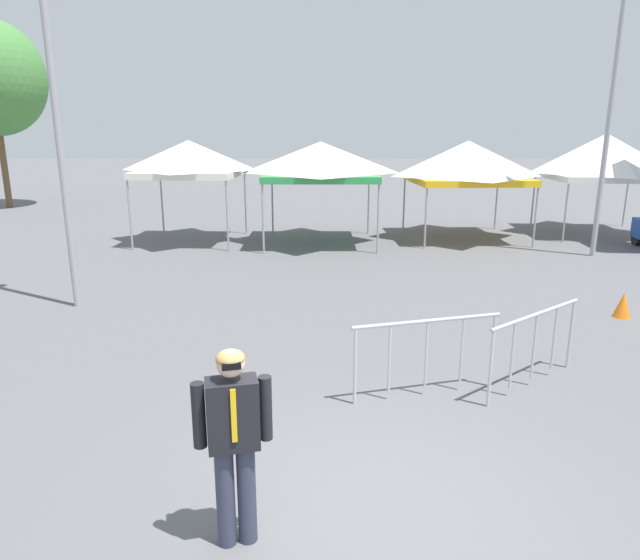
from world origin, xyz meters
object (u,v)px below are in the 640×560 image
at_px(canopy_tent_left_of_center, 189,159).
at_px(light_pole_near_lift, 615,76).
at_px(light_pole_opposite_side, 51,68).
at_px(crowd_barrier_by_lift, 535,335).
at_px(canopy_tent_right_of_center, 604,157).
at_px(person_foreground, 234,434).
at_px(canopy_tent_behind_left, 467,162).
at_px(traffic_cone_lot_center, 623,305).
at_px(crowd_barrier_near_person, 427,342).
at_px(canopy_tent_far_left, 321,161).

xyz_separation_m(canopy_tent_left_of_center, light_pole_near_lift, (11.95, -1.86, 2.23)).
relative_size(light_pole_opposite_side, crowd_barrier_by_lift, 4.92).
bearing_deg(canopy_tent_right_of_center, person_foreground, -122.30).
distance_m(canopy_tent_behind_left, canopy_tent_right_of_center, 4.90).
bearing_deg(crowd_barrier_by_lift, canopy_tent_left_of_center, 124.90).
relative_size(canopy_tent_behind_left, light_pole_opposite_side, 0.47).
bearing_deg(traffic_cone_lot_center, crowd_barrier_near_person, -141.28).
bearing_deg(traffic_cone_lot_center, canopy_tent_behind_left, 98.64).
xyz_separation_m(light_pole_opposite_side, crowd_barrier_by_lift, (7.99, -3.50, -3.81)).
height_order(canopy_tent_left_of_center, canopy_tent_right_of_center, canopy_tent_right_of_center).
xyz_separation_m(canopy_tent_far_left, light_pole_opposite_side, (-4.76, -6.92, 2.00)).
bearing_deg(canopy_tent_far_left, light_pole_opposite_side, -124.51).
distance_m(light_pole_near_lift, crowd_barrier_by_lift, 10.65).
xyz_separation_m(canopy_tent_right_of_center, crowd_barrier_by_lift, (-6.28, -12.36, -1.87)).
distance_m(canopy_tent_far_left, light_pole_opposite_side, 8.63).
distance_m(canopy_tent_left_of_center, canopy_tent_behind_left, 8.88).
distance_m(canopy_tent_far_left, light_pole_near_lift, 8.35).
relative_size(canopy_tent_right_of_center, crowd_barrier_by_lift, 2.24).
xyz_separation_m(person_foreground, traffic_cone_lot_center, (6.31, 6.31, -0.79)).
xyz_separation_m(canopy_tent_left_of_center, canopy_tent_far_left, (4.12, -0.12, -0.05)).
distance_m(canopy_tent_far_left, canopy_tent_behind_left, 4.82).
bearing_deg(traffic_cone_lot_center, light_pole_near_lift, 71.58).
bearing_deg(traffic_cone_lot_center, crowd_barrier_by_lift, -131.59).
height_order(canopy_tent_far_left, light_pole_opposite_side, light_pole_opposite_side).
relative_size(person_foreground, light_pole_opposite_side, 0.22).
height_order(canopy_tent_right_of_center, light_pole_near_lift, light_pole_near_lift).
bearing_deg(light_pole_near_lift, canopy_tent_left_of_center, 171.18).
xyz_separation_m(canopy_tent_far_left, canopy_tent_behind_left, (4.72, 0.95, -0.08)).
xyz_separation_m(canopy_tent_behind_left, canopy_tent_right_of_center, (4.79, 0.99, 0.13)).
xyz_separation_m(canopy_tent_right_of_center, person_foreground, (-9.85, -15.58, -1.59)).
bearing_deg(light_pole_opposite_side, canopy_tent_behind_left, 39.72).
distance_m(canopy_tent_left_of_center, light_pole_opposite_side, 7.33).
distance_m(canopy_tent_far_left, person_foreground, 13.73).
relative_size(light_pole_opposite_side, crowd_barrier_near_person, 3.96).
height_order(canopy_tent_far_left, canopy_tent_right_of_center, canopy_tent_right_of_center).
height_order(light_pole_near_lift, crowd_barrier_near_person, light_pole_near_lift).
relative_size(canopy_tent_behind_left, traffic_cone_lot_center, 7.83).
relative_size(canopy_tent_right_of_center, crowd_barrier_near_person, 1.81).
height_order(person_foreground, light_pole_near_lift, light_pole_near_lift).
distance_m(canopy_tent_left_of_center, canopy_tent_right_of_center, 13.75).
xyz_separation_m(person_foreground, light_pole_near_lift, (8.18, 11.90, 3.82)).
bearing_deg(canopy_tent_left_of_center, person_foreground, -74.64).
xyz_separation_m(person_foreground, light_pole_opposite_side, (-4.42, 6.72, 3.53)).
bearing_deg(canopy_tent_right_of_center, canopy_tent_far_left, -168.45).
bearing_deg(light_pole_opposite_side, light_pole_near_lift, 22.37).
relative_size(canopy_tent_left_of_center, canopy_tent_far_left, 0.89).
distance_m(person_foreground, light_pole_opposite_side, 8.78).
distance_m(person_foreground, crowd_barrier_near_person, 3.55).
bearing_deg(canopy_tent_far_left, light_pole_near_lift, -12.49).
distance_m(light_pole_opposite_side, crowd_barrier_near_person, 8.42).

